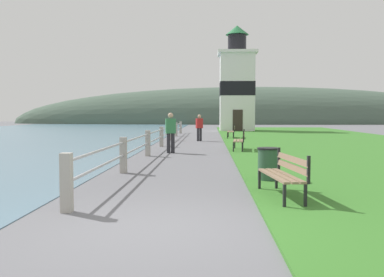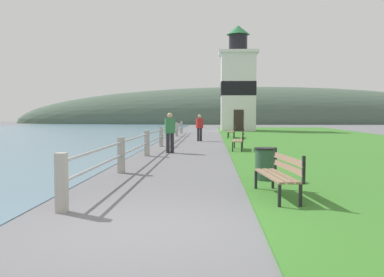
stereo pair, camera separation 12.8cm
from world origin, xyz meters
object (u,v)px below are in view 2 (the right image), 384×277
person_strolling (200,127)px  trash_bin (265,165)px  park_bench_far (233,131)px  person_by_railing (170,131)px  park_bench_midway (240,139)px  lighthouse (238,86)px  park_bench_near (281,172)px

person_strolling → trash_bin: 15.45m
park_bench_far → trash_bin: 17.80m
trash_bin → person_by_railing: bearing=112.1°
park_bench_midway → lighthouse: bearing=-87.9°
lighthouse → trash_bin: size_ratio=11.73×
park_bench_near → person_strolling: size_ratio=1.18×
park_bench_midway → lighthouse: size_ratio=0.19×
park_bench_far → person_strolling: 3.28m
park_bench_midway → lighthouse: lighthouse is taller
trash_bin → park_bench_midway: bearing=90.4°
lighthouse → trash_bin: 30.37m
park_bench_far → person_by_railing: person_by_railing is taller
person_by_railing → trash_bin: person_by_railing is taller
park_bench_near → trash_bin: (-0.03, 2.10, -0.12)m
person_strolling → person_by_railing: person_by_railing is taller
park_bench_near → trash_bin: 2.10m
lighthouse → person_by_railing: size_ratio=5.82×
lighthouse → person_strolling: (-3.17, -14.80, -3.36)m
person_by_railing → person_strolling: bearing=-22.5°
lighthouse → person_strolling: lighthouse is taller
park_bench_far → person_strolling: bearing=54.2°
park_bench_midway → trash_bin: bearing=95.7°
lighthouse → person_by_railing: 23.19m
person_strolling → person_by_railing: size_ratio=0.94×
person_strolling → trash_bin: bearing=160.8°
park_bench_far → trash_bin: bearing=94.1°
person_strolling → park_bench_near: bearing=160.0°
person_by_railing → park_bench_near: bearing=-177.2°
park_bench_near → person_strolling: 17.53m
park_bench_near → person_by_railing: bearing=-79.4°
park_bench_far → lighthouse: size_ratio=0.18×
lighthouse → person_by_railing: bearing=-100.5°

